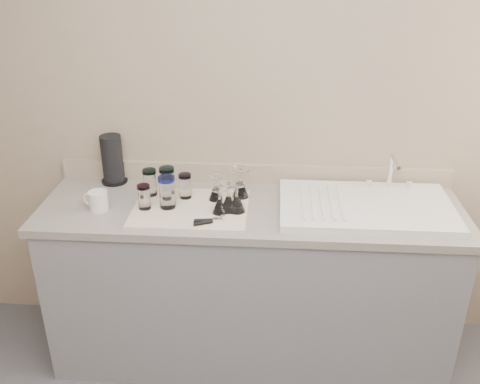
# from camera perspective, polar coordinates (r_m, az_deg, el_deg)

# --- Properties ---
(room_envelope) EXTENTS (3.54, 3.50, 2.52)m
(room_envelope) POSITION_cam_1_polar(r_m,az_deg,el_deg) (1.24, -1.29, -0.18)
(room_envelope) COLOR #4D4D52
(room_envelope) RESTS_ON ground
(counter_unit) EXTENTS (2.06, 0.62, 0.90)m
(counter_unit) POSITION_cam_1_polar(r_m,az_deg,el_deg) (2.84, 1.11, -9.61)
(counter_unit) COLOR slate
(counter_unit) RESTS_ON ground
(sink_unit) EXTENTS (0.82, 0.50, 0.22)m
(sink_unit) POSITION_cam_1_polar(r_m,az_deg,el_deg) (2.63, 13.30, -1.47)
(sink_unit) COLOR white
(sink_unit) RESTS_ON counter_unit
(dish_towel) EXTENTS (0.55, 0.42, 0.01)m
(dish_towel) POSITION_cam_1_polar(r_m,az_deg,el_deg) (2.59, -5.29, -1.70)
(dish_towel) COLOR white
(dish_towel) RESTS_ON counter_unit
(tumbler_teal) EXTENTS (0.07, 0.07, 0.14)m
(tumbler_teal) POSITION_cam_1_polar(r_m,az_deg,el_deg) (2.71, -9.59, 1.05)
(tumbler_teal) COLOR white
(tumbler_teal) RESTS_ON dish_towel
(tumbler_cyan) EXTENTS (0.08, 0.08, 0.15)m
(tumbler_cyan) POSITION_cam_1_polar(r_m,az_deg,el_deg) (2.68, -7.76, 1.10)
(tumbler_cyan) COLOR white
(tumbler_cyan) RESTS_ON dish_towel
(tumbler_purple) EXTENTS (0.06, 0.06, 0.13)m
(tumbler_purple) POSITION_cam_1_polar(r_m,az_deg,el_deg) (2.66, -5.87, 0.67)
(tumbler_purple) COLOR white
(tumbler_purple) RESTS_ON dish_towel
(tumbler_magenta) EXTENTS (0.06, 0.06, 0.12)m
(tumbler_magenta) POSITION_cam_1_polar(r_m,az_deg,el_deg) (2.58, -10.19, -0.49)
(tumbler_magenta) COLOR white
(tumbler_magenta) RESTS_ON dish_towel
(tumbler_blue) EXTENTS (0.08, 0.08, 0.16)m
(tumbler_blue) POSITION_cam_1_polar(r_m,az_deg,el_deg) (2.57, -7.79, 0.01)
(tumbler_blue) COLOR white
(tumbler_blue) RESTS_ON dish_towel
(goblet_back_left) EXTENTS (0.07, 0.07, 0.13)m
(goblet_back_left) POSITION_cam_1_polar(r_m,az_deg,el_deg) (2.64, -2.60, 0.07)
(goblet_back_left) COLOR white
(goblet_back_left) RESTS_ON dish_towel
(goblet_back_right) EXTENTS (0.08, 0.08, 0.15)m
(goblet_back_right) POSITION_cam_1_polar(r_m,az_deg,el_deg) (2.66, 0.05, 0.52)
(goblet_back_right) COLOR white
(goblet_back_right) RESTS_ON dish_towel
(goblet_front_left) EXTENTS (0.07, 0.07, 0.13)m
(goblet_front_left) POSITION_cam_1_polar(r_m,az_deg,el_deg) (2.51, -2.19, -1.35)
(goblet_front_left) COLOR white
(goblet_front_left) RESTS_ON dish_towel
(goblet_front_right) EXTENTS (0.08, 0.08, 0.15)m
(goblet_front_right) POSITION_cam_1_polar(r_m,az_deg,el_deg) (2.52, -0.34, -1.04)
(goblet_front_right) COLOR white
(goblet_front_right) RESTS_ON dish_towel
(goblet_extra) EXTENTS (0.08, 0.08, 0.14)m
(goblet_extra) POSITION_cam_1_polar(r_m,az_deg,el_deg) (2.52, -1.23, -1.00)
(goblet_extra) COLOR white
(goblet_extra) RESTS_ON dish_towel
(can_opener) EXTENTS (0.14, 0.08, 0.02)m
(can_opener) POSITION_cam_1_polar(r_m,az_deg,el_deg) (2.44, -3.32, -3.11)
(can_opener) COLOR silver
(can_opener) RESTS_ON dish_towel
(white_mug) EXTENTS (0.14, 0.11, 0.09)m
(white_mug) POSITION_cam_1_polar(r_m,az_deg,el_deg) (2.64, -14.92, -0.89)
(white_mug) COLOR silver
(white_mug) RESTS_ON counter_unit
(paper_towel_roll) EXTENTS (0.14, 0.14, 0.26)m
(paper_towel_roll) POSITION_cam_1_polar(r_m,az_deg,el_deg) (2.89, -13.45, 3.36)
(paper_towel_roll) COLOR black
(paper_towel_roll) RESTS_ON counter_unit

